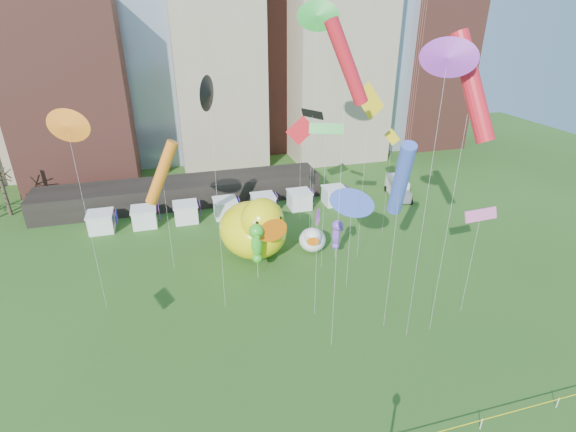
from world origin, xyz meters
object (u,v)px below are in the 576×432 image
object	(u,v)px
big_duck	(255,228)
seahorse_purple	(337,232)
small_duck	(312,239)
box_truck	(398,188)
seahorse_green	(257,240)

from	to	relation	value
big_duck	seahorse_purple	distance (m)	8.65
small_duck	box_truck	size ratio (longest dim) A/B	0.70
seahorse_green	box_truck	size ratio (longest dim) A/B	0.94
seahorse_purple	box_truck	size ratio (longest dim) A/B	0.73
seahorse_green	seahorse_purple	xyz separation A→B (m)	(8.75, 1.25, -1.00)
big_duck	small_duck	xyz separation A→B (m)	(6.27, -0.67, -1.96)
big_duck	seahorse_green	bearing A→B (deg)	-110.33
small_duck	seahorse_purple	bearing A→B (deg)	-35.45
seahorse_purple	box_truck	world-z (taller)	seahorse_purple
big_duck	small_duck	bearing A→B (deg)	-17.75
small_duck	seahorse_green	distance (m)	8.32
seahorse_green	seahorse_purple	distance (m)	8.89
big_duck	box_truck	world-z (taller)	big_duck
small_duck	seahorse_green	world-z (taller)	seahorse_green
small_duck	seahorse_purple	distance (m)	3.51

